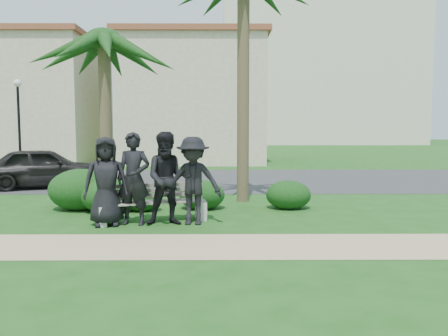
{
  "coord_description": "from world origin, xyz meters",
  "views": [
    {
      "loc": [
        0.58,
        -8.86,
        1.91
      ],
      "look_at": [
        0.65,
        1.0,
        1.05
      ],
      "focal_mm": 35.0,
      "sensor_mm": 36.0,
      "label": 1
    }
  ],
  "objects": [
    {
      "name": "ground",
      "position": [
        0.0,
        0.0,
        0.0
      ],
      "size": [
        160.0,
        160.0,
        0.0
      ],
      "primitive_type": "plane",
      "color": "#194915",
      "rests_on": "ground"
    },
    {
      "name": "man_d",
      "position": [
        0.02,
        -0.12,
        0.89
      ],
      "size": [
        1.18,
        0.72,
        1.78
      ],
      "primitive_type": "imported",
      "rotation": [
        0.0,
        0.0,
        -0.06
      ],
      "color": "black",
      "rests_on": "ground"
    },
    {
      "name": "hedge_a",
      "position": [
        -2.78,
        1.58,
        0.51
      ],
      "size": [
        1.55,
        1.28,
        1.01
      ],
      "primitive_type": "ellipsoid",
      "color": "black",
      "rests_on": "ground"
    },
    {
      "name": "park_bench",
      "position": [
        -0.82,
        0.14,
        0.34
      ],
      "size": [
        2.31,
        1.09,
        0.76
      ],
      "rotation": [
        0.0,
        0.0,
        0.28
      ],
      "color": "gray",
      "rests_on": "ground"
    },
    {
      "name": "man_a",
      "position": [
        -1.7,
        -0.22,
        0.89
      ],
      "size": [
        0.97,
        0.74,
        1.78
      ],
      "primitive_type": "imported",
      "rotation": [
        0.0,
        0.0,
        0.22
      ],
      "color": "black",
      "rests_on": "ground"
    },
    {
      "name": "hedge_c",
      "position": [
        -1.29,
        1.35,
        0.29
      ],
      "size": [
        0.9,
        0.74,
        0.58
      ],
      "primitive_type": "ellipsoid",
      "color": "black",
      "rests_on": "ground"
    },
    {
      "name": "hotel_tower",
      "position": [
        14.0,
        55.0,
        13.41
      ],
      "size": [
        26.0,
        18.0,
        37.3
      ],
      "color": "beige",
      "rests_on": "ground"
    },
    {
      "name": "footpath",
      "position": [
        0.0,
        -1.8,
        0.0
      ],
      "size": [
        30.0,
        1.6,
        0.01
      ],
      "primitive_type": "cube",
      "color": "tan",
      "rests_on": "ground"
    },
    {
      "name": "asphalt_street",
      "position": [
        0.0,
        8.0,
        0.0
      ],
      "size": [
        160.0,
        8.0,
        0.01
      ],
      "primitive_type": "cube",
      "color": "#2D2D30",
      "rests_on": "ground"
    },
    {
      "name": "man_c",
      "position": [
        -0.48,
        -0.16,
        0.94
      ],
      "size": [
        0.99,
        0.81,
        1.88
      ],
      "primitive_type": "imported",
      "rotation": [
        0.0,
        0.0,
        0.12
      ],
      "color": "black",
      "rests_on": "ground"
    },
    {
      "name": "hedge_e",
      "position": [
        2.23,
        1.64,
        0.36
      ],
      "size": [
        1.09,
        0.9,
        0.71
      ],
      "primitive_type": "ellipsoid",
      "color": "black",
      "rests_on": "ground"
    },
    {
      "name": "car_a",
      "position": [
        -5.26,
        5.56,
        0.67
      ],
      "size": [
        4.21,
        2.72,
        1.33
      ],
      "primitive_type": "imported",
      "rotation": [
        0.0,
        0.0,
        1.89
      ],
      "color": "black",
      "rests_on": "ground"
    },
    {
      "name": "stucco_bldg_right",
      "position": [
        -1.0,
        18.0,
        3.66
      ],
      "size": [
        8.4,
        8.4,
        7.3
      ],
      "color": "#BEAF8E",
      "rests_on": "ground"
    },
    {
      "name": "street_lamp",
      "position": [
        -9.0,
        12.0,
        2.94
      ],
      "size": [
        0.36,
        0.36,
        4.29
      ],
      "color": "black",
      "rests_on": "ground"
    },
    {
      "name": "man_b",
      "position": [
        -1.17,
        -0.13,
        0.94
      ],
      "size": [
        0.74,
        0.53,
        1.87
      ],
      "primitive_type": "imported",
      "rotation": [
        0.0,
        0.0,
        -0.13
      ],
      "color": "black",
      "rests_on": "ground"
    },
    {
      "name": "stucco_bldg_left",
      "position": [
        -12.0,
        18.0,
        3.66
      ],
      "size": [
        10.4,
        8.4,
        7.3
      ],
      "color": "#BEAF8E",
      "rests_on": "ground"
    },
    {
      "name": "hedge_b",
      "position": [
        -2.06,
        1.21,
        0.4
      ],
      "size": [
        1.23,
        1.02,
        0.8
      ],
      "primitive_type": "ellipsoid",
      "color": "black",
      "rests_on": "ground"
    },
    {
      "name": "hedge_d",
      "position": [
        0.12,
        1.62,
        0.36
      ],
      "size": [
        1.11,
        0.91,
        0.72
      ],
      "primitive_type": "ellipsoid",
      "color": "black",
      "rests_on": "ground"
    },
    {
      "name": "palm_left",
      "position": [
        -2.42,
        2.58,
        4.18
      ],
      "size": [
        3.0,
        3.0,
        5.14
      ],
      "color": "brown",
      "rests_on": "ground"
    }
  ]
}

